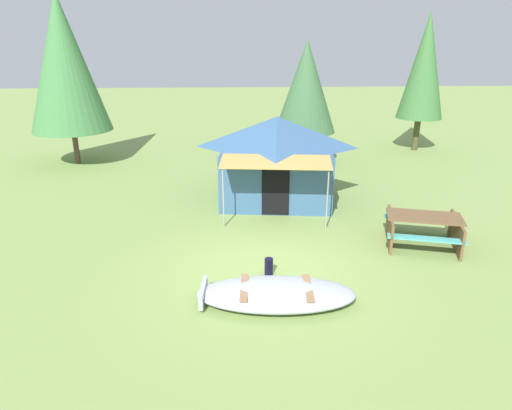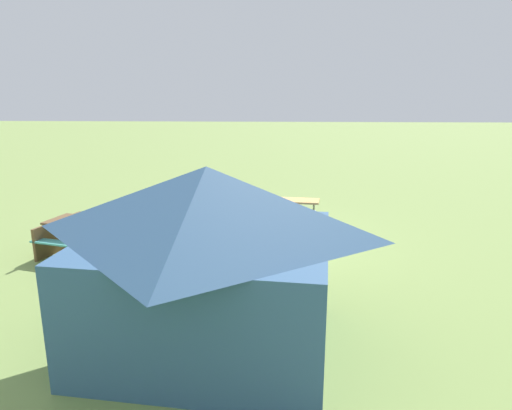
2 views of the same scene
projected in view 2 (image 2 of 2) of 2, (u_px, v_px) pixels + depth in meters
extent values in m
plane|color=#7E994F|center=(263.00, 242.00, 10.85)|extent=(80.00, 80.00, 0.00)
ellipsoid|color=#A6ACBA|center=(262.00, 218.00, 12.15)|extent=(3.06, 1.46, 0.36)
ellipsoid|color=#3A3C41|center=(262.00, 217.00, 12.14)|extent=(2.81, 1.30, 0.13)
cube|color=#916A47|center=(240.00, 213.00, 12.17)|extent=(0.20, 0.97, 0.04)
cube|color=#916A47|center=(285.00, 214.00, 12.05)|extent=(0.20, 0.97, 0.04)
cube|color=#A6ACBA|center=(314.00, 219.00, 12.00)|extent=(0.13, 0.82, 0.28)
cube|color=#375D86|center=(210.00, 290.00, 6.34)|extent=(3.49, 3.14, 1.64)
pyramid|color=#375D86|center=(207.00, 201.00, 6.02)|extent=(3.77, 3.40, 0.92)
cube|color=black|center=(231.00, 262.00, 7.72)|extent=(0.76, 0.11, 1.31)
cube|color=tan|center=(236.00, 198.00, 7.92)|extent=(2.97, 1.26, 0.17)
cylinder|color=gray|center=(171.00, 237.00, 8.73)|extent=(0.04, 0.04, 1.56)
cylinder|color=gray|center=(313.00, 244.00, 8.33)|extent=(0.04, 0.04, 1.56)
cube|color=brown|center=(86.00, 222.00, 9.89)|extent=(1.87, 1.25, 0.04)
cube|color=#4AA9A3|center=(68.00, 244.00, 9.38)|extent=(1.72, 0.70, 0.04)
cube|color=#4AA9A3|center=(105.00, 227.00, 10.55)|extent=(1.72, 0.70, 0.04)
cube|color=brown|center=(59.00, 235.00, 10.20)|extent=(0.46, 1.49, 0.71)
cube|color=brown|center=(118.00, 242.00, 9.76)|extent=(0.46, 1.49, 0.71)
cube|color=#2466AD|center=(180.00, 302.00, 7.44)|extent=(0.66, 0.67, 0.32)
cylinder|color=black|center=(263.00, 231.00, 11.09)|extent=(0.22, 0.22, 0.37)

